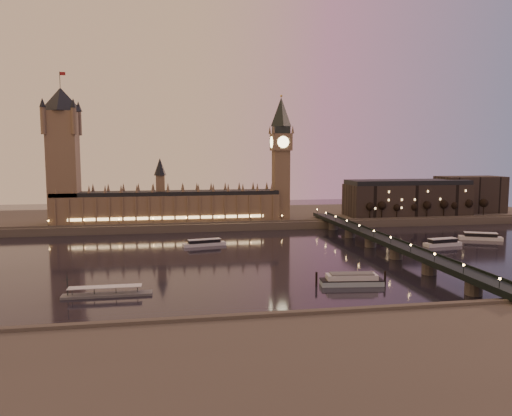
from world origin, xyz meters
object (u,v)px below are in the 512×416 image
at_px(cruise_boat_a, 204,243).
at_px(cruise_boat_b, 480,237).
at_px(pontoon_pier, 107,294).
at_px(moored_barge, 352,280).

distance_m(cruise_boat_a, cruise_boat_b, 197.40).
bearing_deg(pontoon_pier, cruise_boat_a, 65.44).
xyz_separation_m(cruise_boat_b, moored_barge, (-135.73, -100.78, 0.26)).
xyz_separation_m(cruise_boat_a, moored_barge, (61.34, -112.10, 0.59)).
bearing_deg(cruise_boat_a, pontoon_pier, -125.19).
xyz_separation_m(cruise_boat_a, pontoon_pier, (-50.57, -110.66, -0.93)).
relative_size(cruise_boat_a, cruise_boat_b, 1.00).
bearing_deg(pontoon_pier, cruise_boat_b, 21.86).
xyz_separation_m(cruise_boat_a, cruise_boat_b, (197.07, -11.32, 0.33)).
height_order(cruise_boat_b, pontoon_pier, pontoon_pier).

